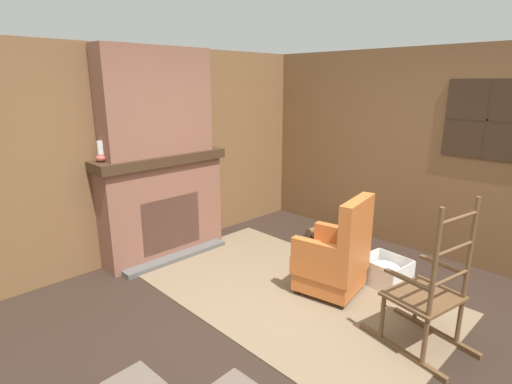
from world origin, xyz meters
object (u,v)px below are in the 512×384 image
Objects in this scene: storage_case at (180,145)px; laundry_basket at (385,272)px; armchair at (335,259)px; oil_lamp_vase at (101,154)px; firewood_stack at (324,232)px; rocking_chair at (428,299)px.

laundry_basket is at bearing 21.59° from storage_case.
oil_lamp_vase is (-2.06, -1.36, 0.96)m from armchair.
oil_lamp_vase is (-1.07, -2.56, 1.27)m from firewood_stack.
storage_case is at bearing -0.14° from armchair.
laundry_basket is at bearing -34.09° from rocking_chair.
oil_lamp_vase reaches higher than armchair.
rocking_chair is at bearing -34.90° from firewood_stack.
armchair is 2.30m from storage_case.
armchair is 4.79× the size of storage_case.
firewood_stack is (-0.99, 1.20, -0.32)m from armchair.
laundry_basket is (1.25, -0.66, 0.09)m from firewood_stack.
armchair is 1.01m from rocking_chair.
storage_case reaches higher than firewood_stack.
armchair is 2.53× the size of firewood_stack.
storage_case reaches higher than rocking_chair.
oil_lamp_vase is at bearing 31.93° from rocking_chair.
rocking_chair is 5.91× the size of storage_case.
armchair is 0.81× the size of rocking_chair.
oil_lamp_vase is at bearing -112.68° from firewood_stack.
firewood_stack is at bearing -61.12° from armchair.
rocking_chair is 3.39m from oil_lamp_vase.
laundry_basket is 2.27× the size of storage_case.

